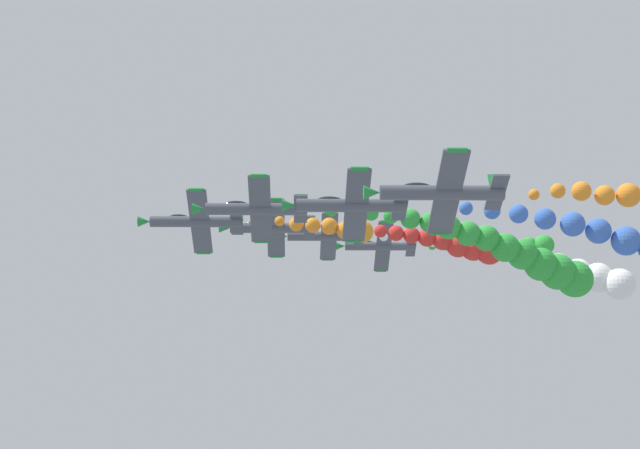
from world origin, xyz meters
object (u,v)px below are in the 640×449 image
Objects in this scene: airplane_left_outer at (349,205)px; airplane_right_outer at (324,236)px; airplane_lead at (194,221)px; airplane_left_inner at (254,209)px; airplane_right_inner at (271,228)px; airplane_high_slot at (379,246)px; airplane_trailing at (440,192)px.

airplane_left_outer is 31.87m from airplane_right_outer.
airplane_left_inner is at bearing -142.70° from airplane_lead.
airplane_right_inner is 1.00× the size of airplane_high_slot.
airplane_right_inner is 1.00× the size of airplane_right_outer.
airplane_high_slot reaches higher than airplane_trailing.
airplane_lead reaches higher than airplane_high_slot.
airplane_left_inner is 1.00× the size of airplane_right_outer.
airplane_high_slot is at bearing -8.98° from airplane_left_outer.
airplane_left_outer is (-15.34, -14.42, -0.37)m from airplane_lead.
airplane_left_outer is at bearing 36.69° from airplane_trailing.
airplane_right_inner reaches higher than airplane_left_inner.
airplane_left_outer is at bearing 171.02° from airplane_high_slot.
airplane_high_slot is (39.60, -6.25, 0.05)m from airplane_left_outer.
airplane_lead reaches higher than airplane_left_inner.
airplane_right_inner is 1.00× the size of airplane_left_outer.
airplane_high_slot is (47.72, -0.20, 0.17)m from airplane_trailing.
airplane_right_outer is at bearing 1.83° from airplane_left_outer.
airplane_trailing is at bearing -156.84° from airplane_right_inner.
airplane_lead is at bearing 43.24° from airplane_left_outer.
airplane_right_outer is (9.27, -6.06, 0.01)m from airplane_right_inner.
airplane_right_inner is at bearing 141.93° from airplane_high_slot.
airplane_left_inner is 1.00× the size of airplane_trailing.
airplane_right_outer is (16.51, -13.40, 0.17)m from airplane_lead.
airplane_left_outer is 1.00× the size of airplane_right_outer.
airplane_lead is 21.27m from airplane_right_outer.
airplane_right_outer is (24.78, -7.10, -0.03)m from airplane_left_inner.
airplane_left_outer is 1.00× the size of airplane_trailing.
airplane_lead is at bearing 41.11° from airplane_trailing.
airplane_lead is 1.00× the size of airplane_right_inner.
airplane_high_slot is (17.02, -13.33, -0.48)m from airplane_right_inner.
airplane_right_inner reaches higher than airplane_trailing.
airplane_trailing is at bearing -136.98° from airplane_left_inner.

